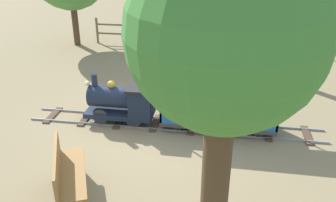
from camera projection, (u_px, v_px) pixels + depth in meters
ground_plane at (167, 125)px, 7.39m from camera, size 60.00×60.00×0.00m
track at (173, 125)px, 7.36m from camera, size 0.71×6.05×0.04m
locomotive at (123, 101)px, 7.31m from camera, size 0.67×1.45×1.00m
passenger_car at (218, 110)px, 7.06m from camera, size 0.77×2.35×0.97m
conductor_person at (156, 66)px, 7.78m from camera, size 0.30×0.30×1.62m
park_bench at (68, 175)px, 5.22m from camera, size 1.35×0.88×0.82m
oak_tree_near at (225, 41)px, 2.87m from camera, size 1.66×1.66×3.74m
fence_section at (197, 34)px, 12.04m from camera, size 0.08×7.13×0.90m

